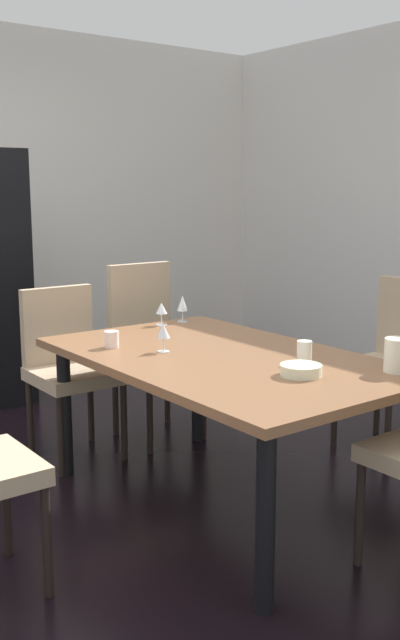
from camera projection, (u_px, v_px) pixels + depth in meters
ground_plane at (103, 500)px, 3.45m from camera, size 5.25×6.20×0.02m
back_panel_interior at (341, 203)px, 6.02m from camera, size 2.67×0.10×2.70m
dining_table at (223, 371)px, 3.27m from camera, size 1.74×1.06×0.73m
chair_head_far at (394, 354)px, 4.06m from camera, size 0.44×0.45×0.97m
chair_left_far at (151, 342)px, 4.26m from camera, size 0.44×0.44×1.03m
chair_left_near at (68, 361)px, 3.94m from camera, size 0.44×0.44×0.94m
wine_glass_rear at (163, 332)px, 3.31m from camera, size 0.06×0.06×0.13m
wine_glass_north at (182, 304)px, 4.05m from camera, size 0.06×0.06×0.15m
wine_glass_south at (161, 309)px, 3.95m from camera, size 0.07×0.07×0.13m
serving_bowl_front at (301, 370)px, 2.90m from camera, size 0.17×0.17×0.05m
cup_near_shelf at (112, 339)px, 3.41m from camera, size 0.07×0.07×0.08m
cup_right at (304, 352)px, 3.11m from camera, size 0.07×0.07×0.10m
pitcher_left at (398, 355)px, 2.96m from camera, size 0.13×0.11×0.14m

